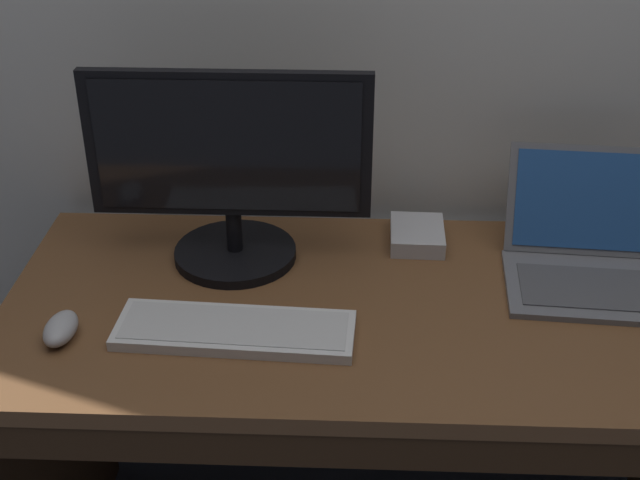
% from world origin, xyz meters
% --- Properties ---
extents(desk, '(1.51, 0.69, 0.79)m').
position_xyz_m(desk, '(0.00, -0.01, 0.55)').
color(desk, brown).
rests_on(desk, ground).
extents(laptop_space_gray, '(0.35, 0.36, 0.23)m').
position_xyz_m(laptop_space_gray, '(0.42, 0.12, 0.84)').
color(laptop_space_gray, slate).
rests_on(laptop_space_gray, desk).
extents(external_monitor, '(0.57, 0.26, 0.42)m').
position_xyz_m(external_monitor, '(-0.31, 0.15, 1.00)').
color(external_monitor, black).
rests_on(external_monitor, desk).
extents(wired_keyboard, '(0.45, 0.17, 0.02)m').
position_xyz_m(wired_keyboard, '(-0.28, -0.12, 0.80)').
color(wired_keyboard, white).
rests_on(wired_keyboard, desk).
extents(computer_mouse, '(0.06, 0.11, 0.04)m').
position_xyz_m(computer_mouse, '(-0.60, -0.14, 0.81)').
color(computer_mouse, '#B7B7BC').
rests_on(computer_mouse, desk).
extents(external_drive_box, '(0.12, 0.15, 0.04)m').
position_xyz_m(external_drive_box, '(0.08, 0.24, 0.81)').
color(external_drive_box, silver).
rests_on(external_drive_box, desk).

